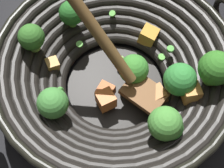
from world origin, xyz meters
name	(u,v)px	position (x,y,z in m)	size (l,w,h in m)	color
ground_plane	(115,88)	(0.00, 0.00, 0.00)	(4.00, 4.00, 0.00)	black
wok	(116,71)	(0.00, 0.00, 0.06)	(0.40, 0.41, 0.25)	black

